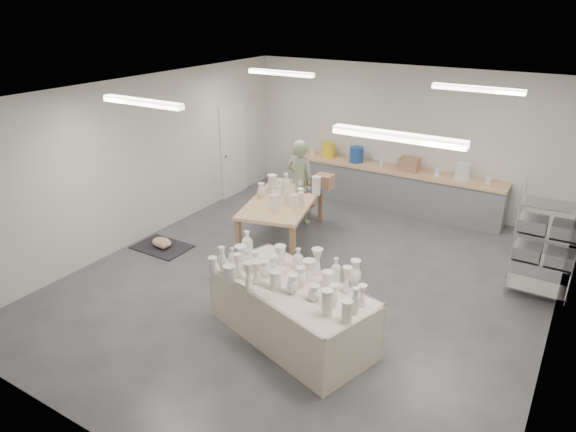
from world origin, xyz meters
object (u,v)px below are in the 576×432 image
Objects in this scene: drying_table at (291,307)px; red_stool at (306,205)px; potter at (300,182)px; work_table at (288,197)px.

red_stool is (-1.85, 3.67, -0.17)m from drying_table.
drying_table is 1.45× the size of potter.
potter is 0.64m from red_stool.
potter reaches higher than red_stool.
potter is at bearing -90.00° from red_stool.
red_stool is (-0.00, 0.27, -0.59)m from potter.
work_table is 5.75× the size of red_stool.
work_table is 1.19m from red_stool.
potter is (-1.85, 3.40, 0.42)m from drying_table.
potter is at bearing 88.87° from work_table.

